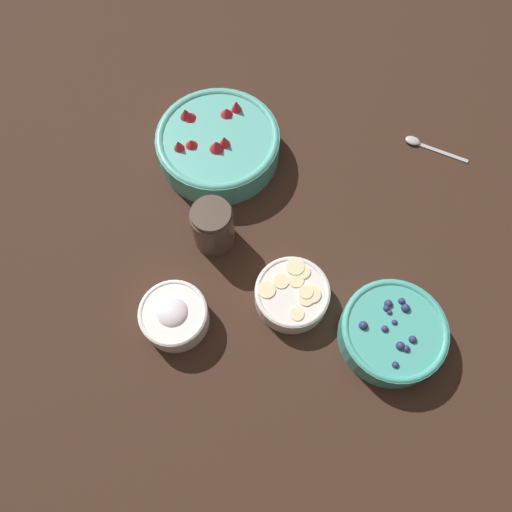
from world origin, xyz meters
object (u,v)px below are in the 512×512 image
bowl_blueberries (393,332)px  jar_chocolate (213,227)px  bowl_bananas (292,294)px  bowl_strawberries (218,143)px  bowl_cream (174,315)px

bowl_blueberries → jar_chocolate: 0.37m
bowl_bananas → jar_chocolate: 0.19m
bowl_strawberries → bowl_bananas: bowl_strawberries is taller
bowl_bananas → bowl_cream: size_ratio=1.12×
bowl_strawberries → jar_chocolate: size_ratio=2.44×
bowl_strawberries → bowl_blueberries: (0.34, -0.37, -0.01)m
bowl_blueberries → jar_chocolate: size_ratio=1.79×
bowl_blueberries → bowl_bananas: 0.19m
bowl_bananas → bowl_cream: bowl_cream is taller
bowl_strawberries → bowl_cream: (-0.04, -0.37, -0.01)m
bowl_strawberries → bowl_cream: size_ratio=2.08×
jar_chocolate → bowl_strawberries: bearing=92.8°
bowl_cream → bowl_strawberries: bearing=83.0°
bowl_blueberries → bowl_bananas: bearing=160.6°
bowl_strawberries → bowl_bananas: 0.35m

